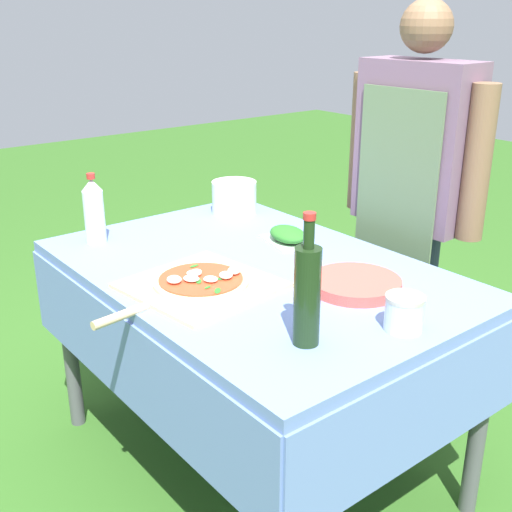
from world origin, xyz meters
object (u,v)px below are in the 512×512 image
at_px(oil_bottle, 307,293).
at_px(water_bottle, 94,211).
at_px(person_cook, 412,186).
at_px(plate_stack, 355,284).
at_px(prep_table, 254,294).
at_px(herb_container, 288,235).
at_px(pizza_on_peel, 199,284).
at_px(sauce_jar, 404,315).
at_px(mixing_tub, 234,198).

xyz_separation_m(oil_bottle, water_bottle, (-0.96, -0.08, -0.02)).
distance_m(person_cook, plate_stack, 0.61).
xyz_separation_m(prep_table, herb_container, (-0.11, 0.23, 0.12)).
height_order(oil_bottle, water_bottle, oil_bottle).
relative_size(oil_bottle, water_bottle, 1.35).
height_order(prep_table, pizza_on_peel, pizza_on_peel).
height_order(oil_bottle, sauce_jar, oil_bottle).
height_order(person_cook, pizza_on_peel, person_cook).
distance_m(person_cook, sauce_jar, 0.81).
height_order(water_bottle, herb_container, water_bottle).
distance_m(pizza_on_peel, oil_bottle, 0.44).
distance_m(herb_container, sauce_jar, 0.69).
relative_size(mixing_tub, sauce_jar, 1.75).
distance_m(person_cook, water_bottle, 1.10).
xyz_separation_m(mixing_tub, plate_stack, (0.79, -0.16, -0.05)).
relative_size(prep_table, pizza_on_peel, 2.37).
bearing_deg(prep_table, pizza_on_peel, -82.52).
relative_size(herb_container, plate_stack, 0.80).
bearing_deg(water_bottle, oil_bottle, 4.53).
bearing_deg(oil_bottle, prep_table, 156.09).
relative_size(oil_bottle, sauce_jar, 3.30).
distance_m(prep_table, pizza_on_peel, 0.25).
bearing_deg(pizza_on_peel, mixing_tub, 128.43).
bearing_deg(pizza_on_peel, person_cook, 81.14).
bearing_deg(sauce_jar, water_bottle, -163.71).
height_order(pizza_on_peel, oil_bottle, oil_bottle).
height_order(plate_stack, sauce_jar, sauce_jar).
distance_m(prep_table, herb_container, 0.28).
height_order(mixing_tub, plate_stack, mixing_tub).
distance_m(water_bottle, mixing_tub, 0.57).
xyz_separation_m(prep_table, pizza_on_peel, (0.03, -0.22, 0.10)).
height_order(water_bottle, sauce_jar, water_bottle).
relative_size(person_cook, pizza_on_peel, 2.69).
bearing_deg(prep_table, plate_stack, 22.19).
relative_size(prep_table, mixing_tub, 7.71).
distance_m(prep_table, sauce_jar, 0.57).
bearing_deg(person_cook, water_bottle, 56.54).
xyz_separation_m(person_cook, oil_bottle, (0.39, -0.86, -0.03)).
relative_size(person_cook, plate_stack, 5.71).
bearing_deg(mixing_tub, sauce_jar, -13.78).
bearing_deg(plate_stack, sauce_jar, -20.38).
bearing_deg(sauce_jar, plate_stack, 159.62).
distance_m(person_cook, herb_container, 0.48).
bearing_deg(water_bottle, plate_stack, 26.18).
xyz_separation_m(water_bottle, plate_stack, (0.82, 0.40, -0.10)).
bearing_deg(oil_bottle, sauce_jar, 67.10).
bearing_deg(mixing_tub, person_cook, 34.42).
bearing_deg(sauce_jar, mixing_tub, 166.22).
relative_size(pizza_on_peel, plate_stack, 2.12).
bearing_deg(water_bottle, sauce_jar, 16.29).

